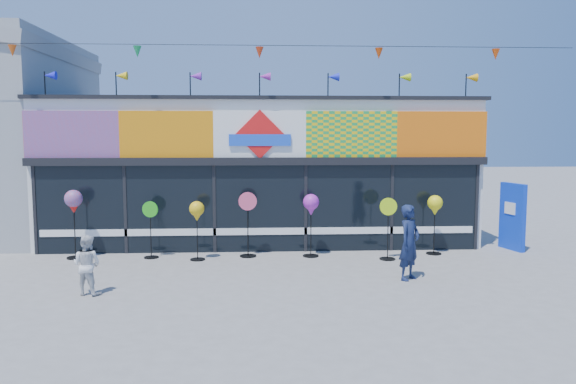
{
  "coord_description": "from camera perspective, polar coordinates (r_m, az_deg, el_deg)",
  "views": [
    {
      "loc": [
        -0.05,
        -11.24,
        3.12
      ],
      "look_at": [
        0.66,
        2.0,
        1.74
      ],
      "focal_mm": 35.0,
      "sensor_mm": 36.0,
      "label": 1
    }
  ],
  "objects": [
    {
      "name": "ground",
      "position": [
        11.66,
        -2.74,
        -9.57
      ],
      "size": [
        80.0,
        80.0,
        0.0
      ],
      "primitive_type": "plane",
      "color": "slate",
      "rests_on": "ground"
    },
    {
      "name": "kite_shop",
      "position": [
        17.21,
        -2.89,
        2.39
      ],
      "size": [
        16.0,
        5.7,
        5.31
      ],
      "color": "white",
      "rests_on": "ground"
    },
    {
      "name": "blue_sign",
      "position": [
        16.23,
        21.83,
        -2.32
      ],
      "size": [
        0.36,
        0.9,
        1.8
      ],
      "rotation": [
        0.0,
        0.0,
        0.26
      ],
      "color": "#0D39CF",
      "rests_on": "ground"
    },
    {
      "name": "spinner_0",
      "position": [
        14.93,
        -20.94,
        -1.12
      ],
      "size": [
        0.44,
        0.44,
        1.73
      ],
      "color": "black",
      "rests_on": "ground"
    },
    {
      "name": "spinner_1",
      "position": [
        14.49,
        -13.79,
        -3.58
      ],
      "size": [
        0.4,
        0.37,
        1.44
      ],
      "color": "black",
      "rests_on": "ground"
    },
    {
      "name": "spinner_2",
      "position": [
        13.96,
        -9.24,
        -2.12
      ],
      "size": [
        0.37,
        0.37,
        1.47
      ],
      "color": "black",
      "rests_on": "ground"
    },
    {
      "name": "spinner_3",
      "position": [
        14.25,
        -4.11,
        -3.13
      ],
      "size": [
        0.46,
        0.42,
        1.65
      ],
      "color": "black",
      "rests_on": "ground"
    },
    {
      "name": "spinner_4",
      "position": [
        14.18,
        2.35,
        -1.49
      ],
      "size": [
        0.41,
        0.41,
        1.6
      ],
      "color": "black",
      "rests_on": "ground"
    },
    {
      "name": "spinner_5",
      "position": [
        14.11,
        10.13,
        -3.53
      ],
      "size": [
        0.43,
        0.39,
        1.54
      ],
      "color": "black",
      "rests_on": "ground"
    },
    {
      "name": "spinner_6",
      "position": [
        14.94,
        14.7,
        -1.49
      ],
      "size": [
        0.39,
        0.39,
        1.54
      ],
      "color": "black",
      "rests_on": "ground"
    },
    {
      "name": "adult_man",
      "position": [
        12.28,
        12.23,
        -5.03
      ],
      "size": [
        0.69,
        0.69,
        1.62
      ],
      "primitive_type": "imported",
      "rotation": [
        0.0,
        0.0,
        0.78
      ],
      "color": "#151F42",
      "rests_on": "ground"
    },
    {
      "name": "child",
      "position": [
        11.63,
        -19.76,
        -6.97
      ],
      "size": [
        0.64,
        0.48,
        1.18
      ],
      "primitive_type": "imported",
      "rotation": [
        0.0,
        0.0,
        2.85
      ],
      "color": "silver",
      "rests_on": "ground"
    }
  ]
}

